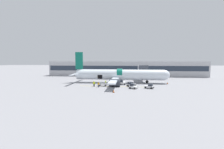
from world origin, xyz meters
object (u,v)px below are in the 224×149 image
at_px(baggage_tug_spare, 131,84).
at_px(ground_crew_driver, 106,82).
at_px(airplane, 119,75).
at_px(baggage_cart_loading, 103,84).
at_px(ground_crew_supervisor, 94,84).
at_px(baggage_tug_mid, 133,87).
at_px(baggage_tug_lead, 122,83).
at_px(baggage_tug_rear, 149,87).
at_px(ground_crew_loader_a, 99,84).
at_px(ground_crew_loader_b, 94,83).

height_order(baggage_tug_spare, ground_crew_driver, ground_crew_driver).
distance_m(airplane, ground_crew_driver, 7.09).
height_order(baggage_tug_spare, baggage_cart_loading, baggage_tug_spare).
relative_size(airplane, baggage_tug_spare, 11.23).
relative_size(baggage_cart_loading, ground_crew_supervisor, 2.25).
height_order(airplane, baggage_tug_mid, airplane).
bearing_deg(airplane, baggage_tug_mid, -66.36).
xyz_separation_m(baggage_cart_loading, ground_crew_driver, (0.61, 2.50, 0.31)).
bearing_deg(ground_crew_supervisor, baggage_cart_loading, 29.34).
xyz_separation_m(baggage_tug_lead, baggage_cart_loading, (-6.16, -3.24, -0.19)).
distance_m(baggage_tug_spare, ground_crew_driver, 8.90).
xyz_separation_m(airplane, baggage_tug_spare, (4.57, -7.40, -2.37)).
bearing_deg(baggage_tug_mid, ground_crew_supervisor, 169.32).
xyz_separation_m(baggage_tug_rear, ground_crew_loader_a, (-15.55, 0.52, 0.30)).
relative_size(airplane, ground_crew_loader_b, 21.75).
height_order(airplane, ground_crew_supervisor, airplane).
bearing_deg(airplane, ground_crew_supervisor, -127.84).
bearing_deg(ground_crew_supervisor, baggage_tug_spare, 9.04).
relative_size(baggage_tug_lead, baggage_tug_spare, 0.82).
bearing_deg(airplane, ground_crew_loader_a, -118.53).
bearing_deg(ground_crew_driver, baggage_cart_loading, -103.84).
height_order(baggage_tug_lead, ground_crew_loader_a, baggage_tug_lead).
relative_size(airplane, baggage_cart_loading, 9.41).
relative_size(baggage_tug_spare, ground_crew_supervisor, 1.88).
bearing_deg(baggage_tug_spare, ground_crew_supervisor, -170.96).
xyz_separation_m(airplane, baggage_tug_mid, (5.07, -11.59, -2.37)).
height_order(baggage_tug_rear, baggage_cart_loading, baggage_tug_rear).
height_order(baggage_tug_mid, baggage_tug_spare, baggage_tug_mid).
bearing_deg(baggage_tug_rear, baggage_cart_loading, 168.65).
height_order(baggage_tug_lead, baggage_cart_loading, baggage_tug_lead).
height_order(airplane, baggage_cart_loading, airplane).
relative_size(airplane, baggage_tug_lead, 13.62).
height_order(baggage_tug_mid, ground_crew_loader_a, ground_crew_loader_a).
bearing_deg(baggage_tug_lead, ground_crew_loader_b, -158.05).
bearing_deg(ground_crew_loader_b, baggage_tug_spare, 4.08).
height_order(baggage_tug_spare, ground_crew_loader_a, ground_crew_loader_a).
distance_m(baggage_tug_mid, ground_crew_loader_b, 13.07).
distance_m(baggage_tug_lead, ground_crew_supervisor, 9.83).
bearing_deg(baggage_tug_spare, airplane, 121.71).
height_order(airplane, ground_crew_loader_a, airplane).
height_order(baggage_cart_loading, ground_crew_loader_a, ground_crew_loader_a).
xyz_separation_m(ground_crew_loader_a, ground_crew_loader_b, (-1.97, 2.03, 0.00)).
bearing_deg(ground_crew_loader_a, ground_crew_loader_b, 134.16).
relative_size(airplane, ground_crew_supervisor, 21.16).
xyz_separation_m(airplane, ground_crew_supervisor, (-7.20, -9.27, -2.07)).
height_order(ground_crew_loader_b, ground_crew_supervisor, ground_crew_supervisor).
distance_m(baggage_tug_mid, ground_crew_supervisor, 12.49).
distance_m(airplane, ground_crew_loader_a, 11.90).
bearing_deg(baggage_tug_rear, airplane, 132.64).
bearing_deg(baggage_tug_mid, baggage_tug_lead, 117.46).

